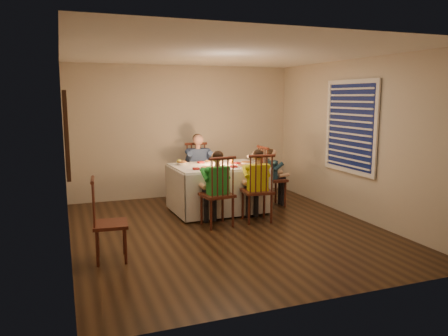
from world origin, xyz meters
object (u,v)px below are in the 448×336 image
object	(u,v)px
chair_end	(272,206)
adult	(199,201)
chair_adult	(199,201)
child_yellow	(257,221)
chair_near_left	(217,226)
child_teal	(272,206)
chair_extra	(112,260)
child_green	(217,226)
dining_table	(218,178)
serving_bowl	(182,164)
chair_near_right	(257,221)

from	to	relation	value
chair_end	adult	xyz separation A→B (m)	(-1.15, 0.83, 0.00)
chair_adult	child_yellow	bearing A→B (deg)	-69.39
chair_near_left	child_teal	distance (m)	1.61
adult	child_teal	xyz separation A→B (m)	(1.15, -0.83, 0.00)
chair_extra	adult	xyz separation A→B (m)	(1.92, 2.59, 0.00)
chair_adult	child_green	world-z (taller)	child_green
dining_table	chair_end	bearing A→B (deg)	-1.80
chair_extra	adult	bearing A→B (deg)	-31.51
chair_near_left	serving_bowl	xyz separation A→B (m)	(-0.26, 1.09, 0.84)
adult	child_teal	bearing A→B (deg)	-31.25
child_green	chair_end	bearing A→B (deg)	-155.03
chair_near_left	child_teal	size ratio (longest dim) A/B	1.05
chair_near_right	adult	distance (m)	1.72
chair_extra	child_yellow	world-z (taller)	child_yellow
chair_end	child_teal	xyz separation A→B (m)	(0.00, 0.00, 0.00)
child_yellow	child_teal	size ratio (longest dim) A/B	1.11
serving_bowl	dining_table	bearing A→B (deg)	-23.96
dining_table	child_green	xyz separation A→B (m)	(-0.31, -0.83, -0.58)
child_yellow	serving_bowl	world-z (taller)	serving_bowl
chair_extra	chair_near_left	bearing A→B (deg)	-56.71
child_yellow	dining_table	bearing A→B (deg)	-58.36
chair_adult	serving_bowl	bearing A→B (deg)	-124.81
adult	child_yellow	size ratio (longest dim) A/B	1.10
chair_near_right	chair_end	xyz separation A→B (m)	(0.68, 0.82, 0.00)
adult	child_green	bearing A→B (deg)	-92.79
chair_near_right	dining_table	bearing A→B (deg)	-58.36
serving_bowl	chair_near_left	bearing A→B (deg)	-76.37
chair_near_left	chair_extra	world-z (taller)	chair_near_left
dining_table	adult	bearing A→B (deg)	94.14
chair_extra	child_yellow	distance (m)	2.57
chair_adult	child_green	xyz separation A→B (m)	(-0.22, -1.68, 0.00)
chair_near_left	dining_table	bearing A→B (deg)	-117.01
dining_table	child_green	distance (m)	1.06
chair_near_left	adult	xyz separation A→B (m)	(0.22, 1.68, 0.00)
child_green	child_teal	bearing A→B (deg)	-155.03
chair_extra	adult	world-z (taller)	adult
chair_near_right	child_yellow	distance (m)	0.00
chair_end	serving_bowl	size ratio (longest dim) A/B	5.83
chair_adult	chair_near_right	size ratio (longest dim) A/B	1.00
chair_near_right	serving_bowl	bearing A→B (deg)	-41.62
adult	chair_end	bearing A→B (deg)	-31.25
dining_table	chair_adult	size ratio (longest dim) A/B	1.44
chair_end	child_teal	size ratio (longest dim) A/B	1.05
child_green	chair_near_left	bearing A→B (deg)	180.00
chair_extra	child_green	xyz separation A→B (m)	(1.70, 0.92, 0.00)
child_yellow	child_teal	bearing A→B (deg)	-123.39
child_green	chair_extra	bearing A→B (deg)	21.70
chair_end	chair_extra	bearing A→B (deg)	119.30
child_yellow	child_teal	world-z (taller)	child_yellow
adult	dining_table	bearing A→B (deg)	-79.05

